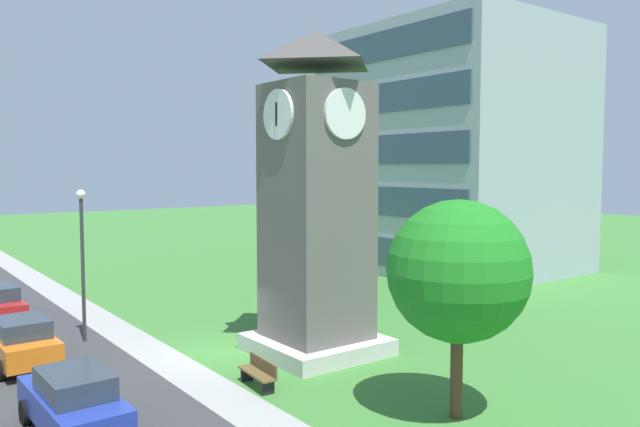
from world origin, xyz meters
The scene contains 11 objects.
ground_plane centered at (0.00, 0.00, 0.00)m, with size 160.00×160.00×0.00m, color #3D7A33.
street_asphalt centered at (0.00, -6.09, 0.00)m, with size 120.00×7.20×0.01m, color #38383A.
kerb_strip centered at (0.00, -1.69, 0.00)m, with size 120.00×1.60×0.01m, color #9E9E99.
office_building centered at (-8.28, 22.39, 8.00)m, with size 14.89×12.49×16.00m.
clock_tower centered at (2.24, 3.22, 5.33)m, with size 4.31×4.31×11.81m.
park_bench centered at (4.16, -0.44, 0.46)m, with size 1.83×0.63×0.88m.
street_lamp centered at (-4.40, -3.29, 3.72)m, with size 0.36×0.36×6.01m.
tree_streetside centered at (-3.51, 8.11, 4.15)m, with size 3.33×3.33×5.83m.
tree_near_tower centered at (9.43, 2.69, 4.06)m, with size 3.89×3.89×6.02m.
parked_car_orange centered at (-2.62, -5.93, 0.86)m, with size 4.23×2.02×1.69m.
parked_car_blue centered at (4.25, -6.05, 0.86)m, with size 4.47×1.96×1.69m.
Camera 1 is at (20.52, -10.29, 6.85)m, focal length 34.87 mm.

